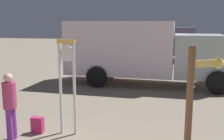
{
  "coord_description": "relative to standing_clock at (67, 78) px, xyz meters",
  "views": [
    {
      "loc": [
        1.23,
        -3.12,
        2.74
      ],
      "look_at": [
        -0.41,
        5.26,
        1.2
      ],
      "focal_mm": 42.08,
      "sensor_mm": 36.0,
      "label": 1
    }
  ],
  "objects": [
    {
      "name": "standing_clock",
      "position": [
        0.0,
        0.0,
        0.0
      ],
      "size": [
        0.44,
        0.1,
        2.36
      ],
      "color": "silver",
      "rests_on": "ground_plane"
    },
    {
      "name": "box_truck_near",
      "position": [
        1.13,
        5.87,
        0.11
      ],
      "size": [
        7.03,
        2.67,
        2.81
      ],
      "color": "white",
      "rests_on": "ground_plane"
    },
    {
      "name": "arrow_sign",
      "position": [
        3.05,
        -0.6,
        0.08
      ],
      "size": [
        0.85,
        0.54,
        2.32
      ],
      "color": "brown",
      "rests_on": "ground_plane"
    },
    {
      "name": "backpack",
      "position": [
        -0.79,
        -0.1,
        -1.23
      ],
      "size": [
        0.3,
        0.2,
        0.41
      ],
      "color": "#C02B58",
      "rests_on": "ground_plane"
    },
    {
      "name": "box_truck_far",
      "position": [
        1.21,
        13.84,
        0.13
      ],
      "size": [
        6.41,
        3.11,
        2.84
      ],
      "color": "white",
      "rests_on": "ground_plane"
    },
    {
      "name": "person_near_clock",
      "position": [
        -1.19,
        -0.61,
        -0.53
      ],
      "size": [
        0.31,
        0.31,
        1.61
      ],
      "color": "#7D3294",
      "rests_on": "ground_plane"
    }
  ]
}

